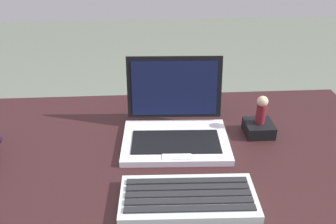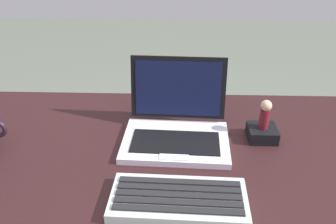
% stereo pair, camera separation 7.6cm
% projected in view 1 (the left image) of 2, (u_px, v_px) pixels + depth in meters
% --- Properties ---
extents(desk, '(1.36, 0.64, 0.71)m').
position_uv_depth(desk, '(146.00, 177.00, 1.02)').
color(desk, black).
rests_on(desk, ground).
extents(laptop_front, '(0.30, 0.25, 0.21)m').
position_uv_depth(laptop_front, '(175.00, 126.00, 0.99)').
color(laptop_front, silver).
rests_on(laptop_front, desk).
extents(external_keyboard, '(0.30, 0.15, 0.03)m').
position_uv_depth(external_keyboard, '(188.00, 199.00, 0.78)').
color(external_keyboard, '#B0BCB9').
rests_on(external_keyboard, desk).
extents(figurine_stand, '(0.08, 0.08, 0.04)m').
position_uv_depth(figurine_stand, '(259.00, 128.00, 1.02)').
color(figurine_stand, black).
rests_on(figurine_stand, desk).
extents(figurine, '(0.03, 0.03, 0.09)m').
position_uv_depth(figurine, '(261.00, 109.00, 0.99)').
color(figurine, maroon).
rests_on(figurine, figurine_stand).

